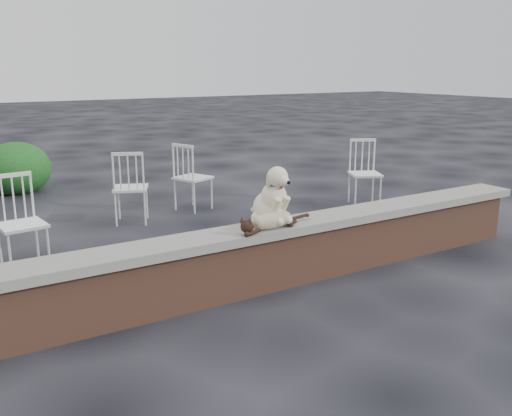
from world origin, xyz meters
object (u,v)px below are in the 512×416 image
cat (271,220)px  chair_e (193,176)px  chair_d (365,173)px  chair_c (131,187)px  dog (269,194)px  chair_a (21,223)px

cat → chair_e: 3.12m
cat → chair_d: 3.53m
chair_e → cat: bearing=145.2°
chair_c → dog: bearing=122.0°
chair_e → chair_a: 2.77m
cat → chair_d: size_ratio=1.04×
cat → chair_a: 2.49m
chair_d → chair_c: (-3.20, 0.86, 0.00)m
dog → cat: bearing=-124.7°
chair_e → chair_d: size_ratio=1.00×
chair_c → chair_a: same height
chair_e → chair_a: (-2.46, -1.29, 0.00)m
dog → chair_c: size_ratio=0.58×
chair_c → cat: bearing=120.0°
chair_d → chair_a: 4.69m
chair_e → dog: bearing=146.1°
chair_d → cat: bearing=-119.7°
chair_d → chair_a: (-4.69, -0.23, 0.00)m
dog → chair_d: dog is taller
cat → chair_c: 2.86m
chair_d → chair_c: same height
chair_e → chair_d: (2.23, -1.05, 0.00)m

